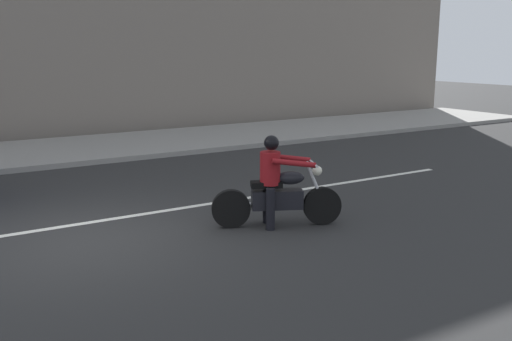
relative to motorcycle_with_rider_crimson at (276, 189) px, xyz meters
The scene contains 4 objects.
ground_plane 3.25m from the motorcycle_with_rider_crimson, 163.04° to the left, with size 80.00×80.00×0.00m, color #282828.
sidewalk_slab 9.45m from the motorcycle_with_rider_crimson, 108.84° to the left, with size 40.00×4.40×0.14m, color gray.
lane_marking_stripe 3.73m from the motorcycle_with_rider_crimson, 150.17° to the left, with size 18.00×0.14×0.01m, color silver.
motorcycle_with_rider_crimson is the anchor object (origin of this frame).
Camera 1 is at (-2.04, -8.61, 2.94)m, focal length 39.83 mm.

